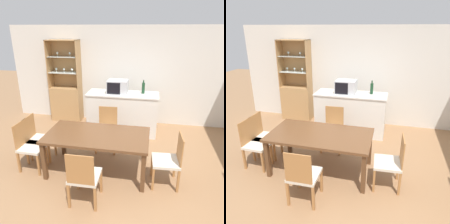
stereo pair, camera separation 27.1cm
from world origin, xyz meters
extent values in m
plane|color=#936B47|center=(0.00, 0.00, 0.00)|extent=(18.00, 18.00, 0.00)
cube|color=silver|center=(0.00, 2.63, 1.27)|extent=(6.80, 0.06, 2.55)
cube|color=silver|center=(-0.18, 1.90, 0.49)|extent=(1.68, 0.61, 0.98)
cube|color=beige|center=(-0.18, 1.90, 0.99)|extent=(1.71, 0.64, 0.03)
cube|color=tan|center=(-1.84, 2.41, 0.47)|extent=(0.84, 0.38, 0.94)
cube|color=tan|center=(-1.84, 2.59, 1.57)|extent=(0.84, 0.02, 1.25)
cube|color=tan|center=(-2.25, 2.41, 1.57)|extent=(0.02, 0.38, 1.25)
cube|color=tan|center=(-1.43, 2.41, 1.57)|extent=(0.02, 0.38, 1.25)
cube|color=tan|center=(-1.84, 2.41, 2.18)|extent=(0.84, 0.38, 0.02)
cube|color=silver|center=(-1.84, 2.41, 1.36)|extent=(0.79, 0.34, 0.01)
cube|color=silver|center=(-1.84, 2.41, 1.77)|extent=(0.79, 0.34, 0.01)
cylinder|color=silver|center=(-2.07, 2.41, 1.36)|extent=(0.04, 0.04, 0.01)
cylinder|color=silver|center=(-2.07, 2.41, 1.39)|extent=(0.01, 0.01, 0.06)
sphere|color=silver|center=(-2.07, 2.41, 1.45)|extent=(0.06, 0.06, 0.06)
cylinder|color=silver|center=(-2.01, 2.44, 1.78)|extent=(0.04, 0.04, 0.01)
cylinder|color=silver|center=(-2.01, 2.44, 1.81)|extent=(0.01, 0.01, 0.06)
sphere|color=silver|center=(-2.01, 2.44, 1.86)|extent=(0.06, 0.06, 0.06)
cylinder|color=silver|center=(-1.84, 2.39, 1.36)|extent=(0.04, 0.04, 0.01)
cylinder|color=silver|center=(-1.84, 2.39, 1.39)|extent=(0.01, 0.01, 0.06)
sphere|color=silver|center=(-1.84, 2.39, 1.45)|extent=(0.06, 0.06, 0.06)
cylinder|color=silver|center=(-1.67, 2.44, 1.78)|extent=(0.04, 0.04, 0.01)
cylinder|color=silver|center=(-1.67, 2.44, 1.81)|extent=(0.01, 0.01, 0.06)
sphere|color=silver|center=(-1.67, 2.44, 1.86)|extent=(0.06, 0.06, 0.06)
cylinder|color=silver|center=(-1.61, 2.38, 1.36)|extent=(0.04, 0.04, 0.01)
cylinder|color=silver|center=(-1.61, 2.38, 1.39)|extent=(0.01, 0.01, 0.06)
sphere|color=silver|center=(-1.61, 2.38, 1.45)|extent=(0.06, 0.06, 0.06)
cube|color=brown|center=(-0.38, 0.20, 0.72)|extent=(1.79, 0.94, 0.05)
cube|color=brown|center=(-1.22, -0.21, 0.35)|extent=(0.07, 0.07, 0.70)
cube|color=brown|center=(0.45, -0.21, 0.35)|extent=(0.07, 0.07, 0.70)
cube|color=brown|center=(-1.22, 0.61, 0.35)|extent=(0.07, 0.07, 0.70)
cube|color=brown|center=(0.45, 0.61, 0.35)|extent=(0.07, 0.07, 0.70)
cube|color=beige|center=(-0.38, 0.95, 0.44)|extent=(0.44, 0.44, 0.05)
cube|color=#A8703D|center=(-0.39, 1.16, 0.69)|extent=(0.40, 0.03, 0.46)
cube|color=#A8703D|center=(-0.18, 0.76, 0.21)|extent=(0.04, 0.04, 0.41)
cube|color=#A8703D|center=(-0.57, 0.75, 0.21)|extent=(0.04, 0.04, 0.41)
cube|color=#A8703D|center=(-0.19, 1.16, 0.21)|extent=(0.04, 0.04, 0.41)
cube|color=#A8703D|center=(-0.59, 1.14, 0.21)|extent=(0.04, 0.04, 0.41)
cube|color=beige|center=(-1.57, 0.06, 0.44)|extent=(0.45, 0.45, 0.05)
cube|color=#A8703D|center=(-1.77, 0.07, 0.69)|extent=(0.03, 0.40, 0.46)
cube|color=#A8703D|center=(-1.36, 0.25, 0.21)|extent=(0.04, 0.04, 0.41)
cube|color=#A8703D|center=(-1.38, -0.14, 0.21)|extent=(0.04, 0.04, 0.41)
cube|color=#A8703D|center=(-1.76, 0.26, 0.21)|extent=(0.04, 0.04, 0.41)
cube|color=#A8703D|center=(-1.77, -0.13, 0.21)|extent=(0.04, 0.04, 0.41)
cube|color=beige|center=(0.80, 0.06, 0.44)|extent=(0.46, 0.46, 0.05)
cube|color=#A8703D|center=(1.00, 0.07, 0.69)|extent=(0.04, 0.40, 0.46)
cube|color=#A8703D|center=(0.61, -0.15, 0.21)|extent=(0.04, 0.04, 0.41)
cube|color=#A8703D|center=(0.59, 0.24, 0.21)|extent=(0.04, 0.04, 0.41)
cube|color=#A8703D|center=(1.01, -0.12, 0.21)|extent=(0.04, 0.04, 0.41)
cube|color=#A8703D|center=(0.98, 0.27, 0.21)|extent=(0.04, 0.04, 0.41)
cube|color=beige|center=(-1.57, 0.34, 0.44)|extent=(0.43, 0.43, 0.05)
cube|color=#A8703D|center=(-1.77, 0.34, 0.69)|extent=(0.02, 0.40, 0.46)
cube|color=#A8703D|center=(-1.37, 0.54, 0.21)|extent=(0.04, 0.04, 0.41)
cube|color=#A8703D|center=(-1.37, 0.14, 0.21)|extent=(0.04, 0.04, 0.41)
cube|color=#A8703D|center=(-1.76, 0.54, 0.21)|extent=(0.04, 0.04, 0.41)
cube|color=#A8703D|center=(-1.76, 0.14, 0.21)|extent=(0.04, 0.04, 0.41)
cube|color=beige|center=(-0.38, -0.56, 0.44)|extent=(0.44, 0.44, 0.05)
cube|color=#A8703D|center=(-0.38, -0.76, 0.69)|extent=(0.40, 0.03, 0.46)
cube|color=#A8703D|center=(-0.58, -0.36, 0.21)|extent=(0.04, 0.04, 0.41)
cube|color=#A8703D|center=(-0.19, -0.36, 0.21)|extent=(0.04, 0.04, 0.41)
cube|color=#A8703D|center=(-0.58, -0.76, 0.21)|extent=(0.04, 0.04, 0.41)
cube|color=#A8703D|center=(-0.18, -0.75, 0.21)|extent=(0.04, 0.04, 0.41)
cube|color=#B7BABF|center=(-0.31, 1.93, 1.16)|extent=(0.48, 0.39, 0.31)
cube|color=black|center=(-0.38, 1.73, 1.16)|extent=(0.31, 0.01, 0.27)
cylinder|color=#193D23|center=(0.29, 1.99, 1.14)|extent=(0.07, 0.07, 0.26)
cylinder|color=#193D23|center=(0.29, 1.99, 1.30)|extent=(0.03, 0.03, 0.07)
camera|label=1|loc=(0.51, -3.09, 2.48)|focal=35.00mm
camera|label=2|loc=(0.77, -3.03, 2.48)|focal=35.00mm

